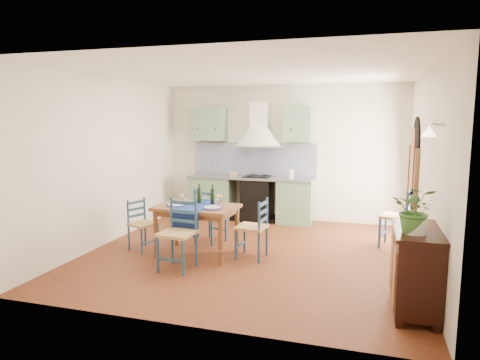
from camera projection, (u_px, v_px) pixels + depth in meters
name	position (u px, v px, depth m)	size (l,w,h in m)	color
floor	(251.00, 253.00, 6.77)	(5.00, 5.00, 0.00)	#4A1E0F
back_wall	(258.00, 170.00, 8.92)	(5.00, 0.96, 2.80)	beige
right_wall	(424.00, 173.00, 6.13)	(0.26, 5.00, 2.80)	beige
left_wall	(109.00, 161.00, 7.27)	(0.04, 5.00, 2.80)	beige
ceiling	(251.00, 72.00, 6.37)	(5.00, 5.00, 0.01)	white
dining_table	(197.00, 212.00, 6.61)	(1.27, 0.96, 1.09)	brown
chair_near	(178.00, 234.00, 6.01)	(0.50, 0.50, 0.99)	navy
chair_far	(209.00, 214.00, 7.32)	(0.56, 0.56, 0.94)	navy
chair_left	(142.00, 224.00, 6.91)	(0.50, 0.50, 0.82)	navy
chair_right	(254.00, 228.00, 6.47)	(0.47, 0.47, 0.92)	navy
chair_spare	(398.00, 217.00, 6.99)	(0.57, 0.57, 1.00)	navy
sideboard	(415.00, 267.00, 4.67)	(0.50, 1.05, 0.94)	black
potted_plant	(416.00, 210.00, 4.41)	(0.44, 0.38, 0.49)	#3A6E2C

